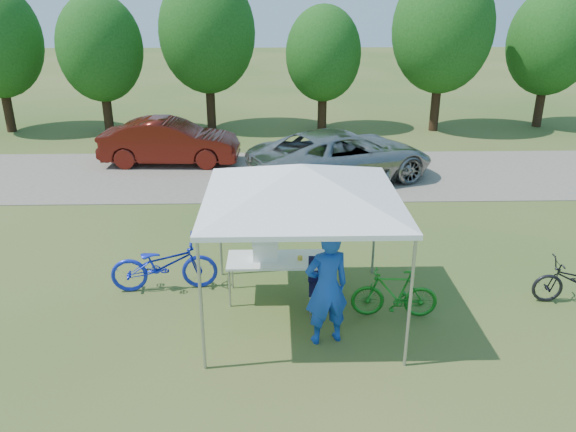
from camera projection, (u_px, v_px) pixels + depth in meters
name	position (u px, v px, depth m)	size (l,w,h in m)	color
ground	(301.00, 314.00, 9.83)	(100.00, 100.00, 0.00)	#2D5119
gravel_strip	(289.00, 174.00, 17.25)	(24.00, 5.00, 0.02)	gray
canopy	(302.00, 169.00, 8.84)	(4.53, 4.53, 3.00)	#A5A5AA
treeline	(277.00, 39.00, 21.54)	(24.89, 4.28, 6.30)	#382314
folding_table	(280.00, 261.00, 10.11)	(1.88, 0.78, 0.77)	white
folding_chair	(323.00, 280.00, 9.77)	(0.52, 0.54, 0.97)	black
cooler	(266.00, 250.00, 10.03)	(0.46, 0.32, 0.34)	white
ice_cream_cup	(300.00, 258.00, 10.05)	(0.09, 0.09, 0.07)	gold
cyclist	(327.00, 287.00, 8.72)	(0.71, 0.47, 1.95)	#1643B8
bike_blue	(164.00, 264.00, 10.46)	(0.69, 1.97, 1.03)	#1627C8
bike_green	(394.00, 293.00, 9.60)	(0.42, 1.48, 0.89)	#1B7A1D
minivan	(342.00, 156.00, 16.37)	(2.52, 5.47, 1.52)	#9D9D98
sedan	(170.00, 142.00, 18.07)	(1.53, 4.39, 1.45)	#52140D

